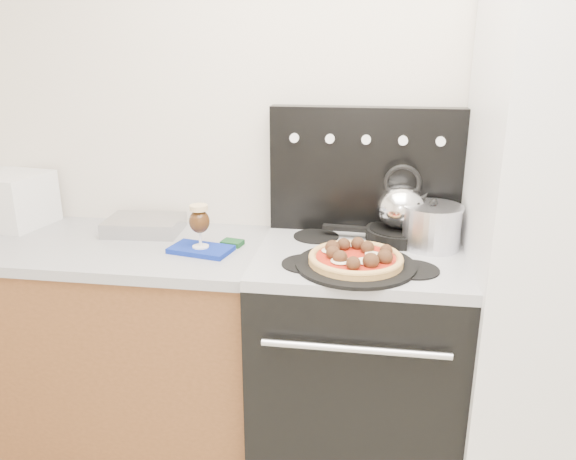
% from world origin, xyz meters
% --- Properties ---
extents(room_shell, '(3.52, 3.01, 2.52)m').
position_xyz_m(room_shell, '(0.00, 0.29, 1.25)').
color(room_shell, beige).
rests_on(room_shell, ground).
extents(base_cabinet, '(1.45, 0.60, 0.86)m').
position_xyz_m(base_cabinet, '(-1.02, 1.20, 0.43)').
color(base_cabinet, brown).
rests_on(base_cabinet, ground).
extents(countertop, '(1.48, 0.63, 0.04)m').
position_xyz_m(countertop, '(-1.02, 1.20, 0.88)').
color(countertop, '#9FA0A5').
rests_on(countertop, base_cabinet).
extents(stove_body, '(0.76, 0.65, 0.88)m').
position_xyz_m(stove_body, '(0.08, 1.18, 0.44)').
color(stove_body, black).
rests_on(stove_body, ground).
extents(cooktop, '(0.76, 0.65, 0.04)m').
position_xyz_m(cooktop, '(0.08, 1.18, 0.90)').
color(cooktop, '#ADADB2').
rests_on(cooktop, stove_body).
extents(backguard, '(0.76, 0.08, 0.50)m').
position_xyz_m(backguard, '(0.08, 1.45, 1.17)').
color(backguard, black).
rests_on(backguard, cooktop).
extents(fridge, '(0.64, 0.68, 1.90)m').
position_xyz_m(fridge, '(0.78, 1.15, 0.95)').
color(fridge, silver).
rests_on(fridge, ground).
extents(toaster_oven, '(0.40, 0.33, 0.23)m').
position_xyz_m(toaster_oven, '(-1.46, 1.36, 1.01)').
color(toaster_oven, silver).
rests_on(toaster_oven, countertop).
extents(foil_sheet, '(0.32, 0.24, 0.06)m').
position_xyz_m(foil_sheet, '(-0.82, 1.34, 0.93)').
color(foil_sheet, silver).
rests_on(foil_sheet, countertop).
extents(oven_mitt, '(0.25, 0.18, 0.02)m').
position_xyz_m(oven_mitt, '(-0.52, 1.14, 0.91)').
color(oven_mitt, navy).
rests_on(oven_mitt, countertop).
extents(beer_glass, '(0.08, 0.08, 0.17)m').
position_xyz_m(beer_glass, '(-0.52, 1.14, 1.00)').
color(beer_glass, '#361E0D').
rests_on(beer_glass, oven_mitt).
extents(pizza_pan, '(0.46, 0.46, 0.01)m').
position_xyz_m(pizza_pan, '(0.07, 1.03, 0.93)').
color(pizza_pan, black).
rests_on(pizza_pan, cooktop).
extents(pizza, '(0.39, 0.39, 0.05)m').
position_xyz_m(pizza, '(0.07, 1.03, 0.96)').
color(pizza, '#C7823F').
rests_on(pizza, pizza_pan).
extents(skillet, '(0.28, 0.28, 0.05)m').
position_xyz_m(skillet, '(0.22, 1.34, 0.94)').
color(skillet, black).
rests_on(skillet, cooktop).
extents(tea_kettle, '(0.24, 0.24, 0.21)m').
position_xyz_m(tea_kettle, '(0.22, 1.34, 1.07)').
color(tea_kettle, silver).
rests_on(tea_kettle, skillet).
extents(stock_pot, '(0.24, 0.24, 0.15)m').
position_xyz_m(stock_pot, '(0.34, 1.27, 1.00)').
color(stock_pot, silver).
rests_on(stock_pot, cooktop).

